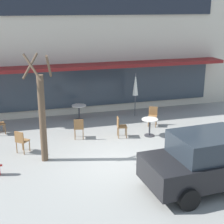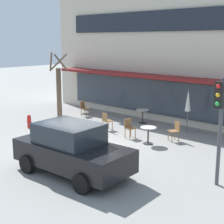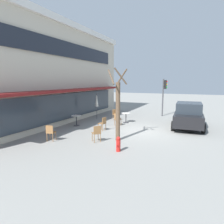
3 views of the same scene
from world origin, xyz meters
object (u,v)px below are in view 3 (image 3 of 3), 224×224
Objects in this scene: cafe_table_near_wall at (76,119)px; street_tree at (118,108)px; patio_umbrella_green_folded at (97,100)px; cafe_chair_4 at (97,132)px; fire_hydrant at (118,144)px; cafe_chair_3 at (115,114)px; cafe_table_streetside at (126,116)px; parked_sedan at (188,115)px; traffic_light_pole at (164,91)px; cafe_chair_2 at (117,118)px; cafe_chair_1 at (103,123)px; cafe_chair_0 at (50,132)px.

street_tree is (-2.05, -4.11, 1.25)m from cafe_table_near_wall.
patio_umbrella_green_folded is at bearing 39.17° from street_tree.
cafe_chair_4 is 1.26× the size of fire_hydrant.
cafe_table_streetside is at bearing -118.01° from cafe_chair_3.
fire_hydrant is at bearing -162.62° from cafe_table_streetside.
cafe_chair_4 is 1.71m from street_tree.
patio_umbrella_green_folded is 7.32m from parked_sedan.
cafe_chair_3 is 5.17m from traffic_light_pole.
traffic_light_pole is 10.58m from fire_hydrant.
cafe_chair_4 reaches higher than fire_hydrant.
cafe_chair_2 is at bearing 7.63° from cafe_chair_4.
fire_hydrant is (-6.51, -4.69, -1.27)m from patio_umbrella_green_folded.
cafe_table_streetside is 0.85× the size of cafe_chair_1.
cafe_chair_3 is 1.00× the size of cafe_chair_4.
cafe_chair_1 is 1.26× the size of fire_hydrant.
street_tree is (-4.57, -1.23, 1.25)m from cafe_table_streetside.
traffic_light_pole is at bearing -5.78° from street_tree.
cafe_chair_3 is at bearing 61.99° from cafe_table_streetside.
cafe_chair_2 is (-1.25, 0.21, 0.01)m from cafe_table_streetside.
cafe_table_near_wall is at bearing 109.82° from parked_sedan.
parked_sedan reaches higher than cafe_chair_3.
cafe_table_near_wall is at bearing 48.76° from cafe_chair_4.
cafe_chair_2 is at bearing 23.45° from fire_hydrant.
cafe_chair_4 is 0.26× the size of traffic_light_pole.
cafe_chair_0 is at bearing -173.28° from patio_umbrella_green_folded.
cafe_chair_1 is at bearing -100.92° from cafe_table_near_wall.
cafe_chair_0 is 3.82m from street_tree.
cafe_chair_2 is 3.82m from street_tree.
fire_hydrant is (-3.68, -4.82, -0.16)m from cafe_table_near_wall.
traffic_light_pole is (8.77, -0.89, 0.53)m from street_tree.
cafe_chair_4 is at bearing -68.63° from cafe_chair_0.
cafe_chair_4 is at bearing -172.37° from cafe_chair_2.
cafe_table_near_wall is 6.06m from fire_hydrant.
cafe_table_near_wall is at bearing 151.71° from cafe_chair_3.
cafe_chair_0 is (-6.25, 1.98, 0.01)m from cafe_table_streetside.
parked_sedan is (-0.17, -7.28, -0.75)m from patio_umbrella_green_folded.
street_tree is at bearing -156.62° from cafe_chair_2.
traffic_light_pole reaches higher than cafe_chair_2.
cafe_table_streetside is 0.22× the size of traffic_light_pole.
cafe_table_streetside is 1.08× the size of fire_hydrant.
cafe_chair_4 is at bearing 130.95° from street_tree.
street_tree reaches higher than cafe_chair_4.
patio_umbrella_green_folded is 6.70m from cafe_chair_0.
cafe_table_near_wall is 0.85× the size of cafe_chair_4.
cafe_chair_3 is at bearing 85.18° from parked_sedan.
cafe_chair_3 is at bearing 24.57° from fire_hydrant.
cafe_table_streetside is 4.90m from street_tree.
cafe_chair_4 is (-5.34, -0.34, 0.01)m from cafe_table_streetside.
cafe_chair_0 is at bearing 158.60° from traffic_light_pole.
patio_umbrella_green_folded is 3.12× the size of fire_hydrant.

